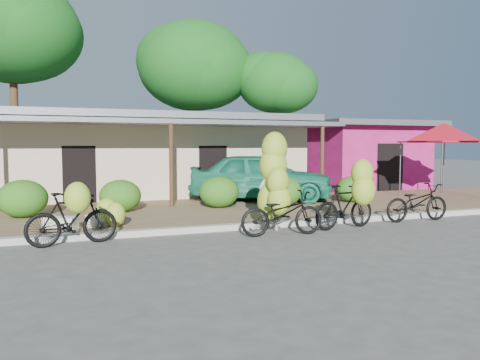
{
  "coord_description": "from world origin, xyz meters",
  "views": [
    {
      "loc": [
        -3.16,
        -8.94,
        2.12
      ],
      "look_at": [
        1.12,
        2.66,
        1.2
      ],
      "focal_mm": 35.0,
      "sensor_mm": 36.0,
      "label": 1
    }
  ],
  "objects_px": {
    "tree_far_center": "(7,27)",
    "sack_far": "(61,223)",
    "bike_left": "(73,217)",
    "vendor": "(270,197)",
    "bike_far_right": "(417,203)",
    "teal_van": "(261,176)",
    "tree_center_right": "(190,64)",
    "sack_near": "(105,219)",
    "tree_near_right": "(271,81)",
    "bike_right": "(349,201)",
    "bike_center": "(278,195)",
    "red_canopy": "(444,132)"
  },
  "relations": [
    {
      "from": "tree_far_center",
      "to": "sack_far",
      "type": "height_order",
      "value": "tree_far_center"
    },
    {
      "from": "bike_left",
      "to": "vendor",
      "type": "bearing_deg",
      "value": -98.2
    },
    {
      "from": "bike_far_right",
      "to": "teal_van",
      "type": "distance_m",
      "value": 5.73
    },
    {
      "from": "tree_center_right",
      "to": "sack_near",
      "type": "xyz_separation_m",
      "value": [
        -5.64,
        -13.54,
        -6.31
      ]
    },
    {
      "from": "bike_far_right",
      "to": "vendor",
      "type": "distance_m",
      "value": 4.45
    },
    {
      "from": "tree_center_right",
      "to": "vendor",
      "type": "relative_size",
      "value": 5.33
    },
    {
      "from": "sack_near",
      "to": "vendor",
      "type": "distance_m",
      "value": 4.16
    },
    {
      "from": "tree_near_right",
      "to": "bike_right",
      "type": "height_order",
      "value": "tree_near_right"
    },
    {
      "from": "sack_near",
      "to": "bike_left",
      "type": "bearing_deg",
      "value": -114.75
    },
    {
      "from": "sack_far",
      "to": "bike_far_right",
      "type": "bearing_deg",
      "value": -9.15
    },
    {
      "from": "sack_near",
      "to": "bike_far_right",
      "type": "bearing_deg",
      "value": -10.9
    },
    {
      "from": "sack_near",
      "to": "teal_van",
      "type": "distance_m",
      "value": 6.75
    },
    {
      "from": "tree_center_right",
      "to": "tree_near_right",
      "type": "distance_m",
      "value": 4.58
    },
    {
      "from": "sack_far",
      "to": "bike_center",
      "type": "bearing_deg",
      "value": -20.22
    },
    {
      "from": "teal_van",
      "to": "bike_left",
      "type": "bearing_deg",
      "value": 153.16
    },
    {
      "from": "tree_center_right",
      "to": "bike_center",
      "type": "relative_size",
      "value": 3.64
    },
    {
      "from": "tree_near_right",
      "to": "teal_van",
      "type": "xyz_separation_m",
      "value": [
        -3.92,
        -8.02,
        -4.6
      ]
    },
    {
      "from": "tree_near_right",
      "to": "teal_van",
      "type": "relative_size",
      "value": 1.4
    },
    {
      "from": "tree_far_center",
      "to": "tree_near_right",
      "type": "relative_size",
      "value": 1.41
    },
    {
      "from": "bike_far_right",
      "to": "teal_van",
      "type": "height_order",
      "value": "teal_van"
    },
    {
      "from": "tree_near_right",
      "to": "bike_left",
      "type": "xyz_separation_m",
      "value": [
        -10.41,
        -13.2,
        -4.97
      ]
    },
    {
      "from": "bike_right",
      "to": "bike_left",
      "type": "bearing_deg",
      "value": 77.24
    },
    {
      "from": "tree_far_center",
      "to": "red_canopy",
      "type": "relative_size",
      "value": 2.89
    },
    {
      "from": "vendor",
      "to": "bike_center",
      "type": "bearing_deg",
      "value": 91.75
    },
    {
      "from": "sack_far",
      "to": "tree_far_center",
      "type": "bearing_deg",
      "value": 100.07
    },
    {
      "from": "bike_far_right",
      "to": "sack_far",
      "type": "xyz_separation_m",
      "value": [
        -9.3,
        1.5,
        -0.27
      ]
    },
    {
      "from": "sack_far",
      "to": "bike_left",
      "type": "bearing_deg",
      "value": -80.45
    },
    {
      "from": "tree_far_center",
      "to": "tree_near_right",
      "type": "bearing_deg",
      "value": -6.58
    },
    {
      "from": "tree_far_center",
      "to": "bike_center",
      "type": "relative_size",
      "value": 4.13
    },
    {
      "from": "bike_left",
      "to": "vendor",
      "type": "distance_m",
      "value": 4.6
    },
    {
      "from": "bike_far_right",
      "to": "sack_far",
      "type": "bearing_deg",
      "value": 81.87
    },
    {
      "from": "bike_right",
      "to": "teal_van",
      "type": "relative_size",
      "value": 0.38
    },
    {
      "from": "sack_far",
      "to": "vendor",
      "type": "relative_size",
      "value": 0.45
    },
    {
      "from": "red_canopy",
      "to": "sack_near",
      "type": "height_order",
      "value": "red_canopy"
    },
    {
      "from": "tree_near_right",
      "to": "sack_near",
      "type": "relative_size",
      "value": 8.46
    },
    {
      "from": "sack_far",
      "to": "teal_van",
      "type": "xyz_separation_m",
      "value": [
        6.75,
        3.61,
        0.73
      ]
    },
    {
      "from": "bike_left",
      "to": "teal_van",
      "type": "bearing_deg",
      "value": -61.23
    },
    {
      "from": "tree_center_right",
      "to": "red_canopy",
      "type": "xyz_separation_m",
      "value": [
        7.06,
        -11.42,
        -3.96
      ]
    },
    {
      "from": "tree_far_center",
      "to": "red_canopy",
      "type": "bearing_deg",
      "value": -34.21
    },
    {
      "from": "bike_left",
      "to": "bike_right",
      "type": "relative_size",
      "value": 1.01
    },
    {
      "from": "tree_near_right",
      "to": "red_canopy",
      "type": "relative_size",
      "value": 2.05
    },
    {
      "from": "bike_center",
      "to": "bike_right",
      "type": "xyz_separation_m",
      "value": [
        1.89,
        -0.16,
        -0.19
      ]
    },
    {
      "from": "tree_far_center",
      "to": "bike_left",
      "type": "distance_m",
      "value": 16.52
    },
    {
      "from": "red_canopy",
      "to": "teal_van",
      "type": "relative_size",
      "value": 0.68
    },
    {
      "from": "tree_center_right",
      "to": "bike_right",
      "type": "distance_m",
      "value": 16.65
    },
    {
      "from": "sack_near",
      "to": "bike_center",
      "type": "bearing_deg",
      "value": -26.12
    },
    {
      "from": "bike_right",
      "to": "sack_far",
      "type": "height_order",
      "value": "bike_right"
    },
    {
      "from": "vendor",
      "to": "red_canopy",
      "type": "bearing_deg",
      "value": -162.73
    },
    {
      "from": "bike_right",
      "to": "sack_far",
      "type": "xyz_separation_m",
      "value": [
        -6.79,
        1.96,
        -0.48
      ]
    },
    {
      "from": "tree_far_center",
      "to": "sack_near",
      "type": "relative_size",
      "value": 11.91
    }
  ]
}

